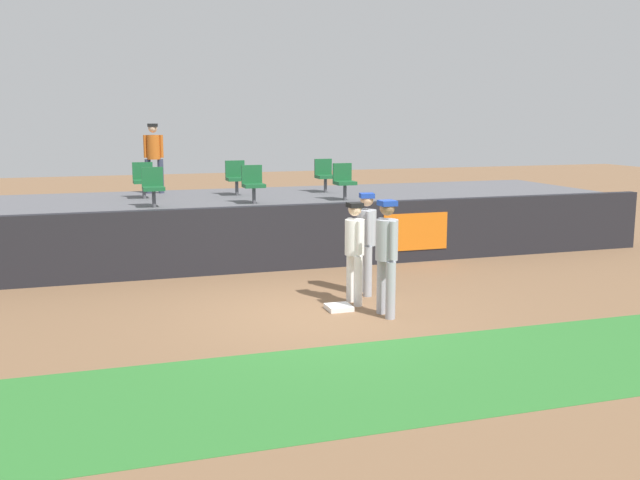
{
  "coord_description": "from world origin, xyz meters",
  "views": [
    {
      "loc": [
        -3.53,
        -10.69,
        3.12
      ],
      "look_at": [
        0.3,
        1.13,
        1.0
      ],
      "focal_mm": 40.55,
      "sensor_mm": 36.0,
      "label": 1
    }
  ],
  "objects": [
    {
      "name": "seat_front_left",
      "position": [
        -2.2,
        4.9,
        1.7
      ],
      "size": [
        0.45,
        0.44,
        0.84
      ],
      "color": "#4C4C51",
      "rests_on": "bleacher_platform"
    },
    {
      "name": "seat_back_center",
      "position": [
        -0.06,
        6.7,
        1.7
      ],
      "size": [
        0.47,
        0.44,
        0.84
      ],
      "color": "#4C4C51",
      "rests_on": "bleacher_platform"
    },
    {
      "name": "first_base",
      "position": [
        0.3,
        0.13,
        0.04
      ],
      "size": [
        0.4,
        0.4,
        0.08
      ],
      "primitive_type": "cube",
      "color": "white",
      "rests_on": "ground_plane"
    },
    {
      "name": "grass_foreground_strip",
      "position": [
        0.0,
        -3.03,
        0.0
      ],
      "size": [
        18.0,
        2.8,
        0.01
      ],
      "primitive_type": "cube",
      "color": "#2D722D",
      "rests_on": "ground_plane"
    },
    {
      "name": "ground_plane",
      "position": [
        0.0,
        0.0,
        0.0
      ],
      "size": [
        60.0,
        60.0,
        0.0
      ],
      "primitive_type": "plane",
      "color": "brown"
    },
    {
      "name": "seat_front_center",
      "position": [
        -0.04,
        4.9,
        1.7
      ],
      "size": [
        0.46,
        0.44,
        0.84
      ],
      "color": "#4C4C51",
      "rests_on": "bleacher_platform"
    },
    {
      "name": "player_runner_visitor",
      "position": [
        0.88,
        -0.45,
        1.07
      ],
      "size": [
        0.36,
        0.52,
        1.85
      ],
      "rotation": [
        0.0,
        0.0,
        -1.53
      ],
      "color": "#9EA3AD",
      "rests_on": "ground_plane"
    },
    {
      "name": "seat_back_left",
      "position": [
        -2.26,
        6.7,
        1.7
      ],
      "size": [
        0.47,
        0.44,
        0.84
      ],
      "color": "#4C4C51",
      "rests_on": "bleacher_platform"
    },
    {
      "name": "player_coach_visitor",
      "position": [
        1.11,
        0.99,
        1.05
      ],
      "size": [
        0.41,
        0.5,
        1.81
      ],
      "rotation": [
        0.0,
        0.0,
        -1.77
      ],
      "color": "#9EA3AD",
      "rests_on": "ground_plane"
    },
    {
      "name": "seat_back_right",
      "position": [
        2.22,
        6.7,
        1.7
      ],
      "size": [
        0.45,
        0.44,
        0.84
      ],
      "color": "#4C4C51",
      "rests_on": "bleacher_platform"
    },
    {
      "name": "spectator_hooded",
      "position": [
        -1.91,
        7.78,
        2.23
      ],
      "size": [
        0.48,
        0.39,
        1.73
      ],
      "rotation": [
        0.0,
        0.0,
        2.94
      ],
      "color": "#33384C",
      "rests_on": "bleacher_platform"
    },
    {
      "name": "player_fielder_home",
      "position": [
        0.68,
        0.43,
        0.99
      ],
      "size": [
        0.35,
        0.55,
        1.72
      ],
      "rotation": [
        0.0,
        0.0,
        -1.51
      ],
      "color": "white",
      "rests_on": "ground_plane"
    },
    {
      "name": "bleacher_platform",
      "position": [
        0.0,
        6.03,
        0.62
      ],
      "size": [
        18.0,
        4.8,
        1.23
      ],
      "primitive_type": "cube",
      "color": "#59595E",
      "rests_on": "ground_plane"
    },
    {
      "name": "field_wall",
      "position": [
        0.02,
        3.46,
        0.67
      ],
      "size": [
        18.0,
        0.26,
        1.35
      ],
      "color": "black",
      "rests_on": "ground_plane"
    },
    {
      "name": "seat_front_right",
      "position": [
        2.09,
        4.9,
        1.7
      ],
      "size": [
        0.45,
        0.44,
        0.84
      ],
      "color": "#4C4C51",
      "rests_on": "bleacher_platform"
    }
  ]
}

